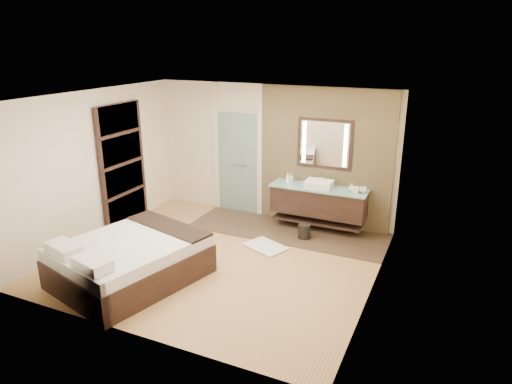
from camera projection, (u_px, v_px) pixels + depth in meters
The scene contains 15 objects.
floor at pixel (220, 259), 7.67m from camera, with size 5.00×5.00×0.00m, color olive.
tile_strip at pixel (287, 231), 8.81m from camera, with size 3.80×1.30×0.01m, color #3D2E21.
stone_wall at pixel (325, 159), 8.72m from camera, with size 2.60×0.08×2.70m, color tan.
vanity at pixel (318, 201), 8.71m from camera, with size 1.85×0.55×0.88m.
mirror_unit at pixel (325, 144), 8.57m from camera, with size 1.06×0.04×0.96m.
frosted_door at pixel (238, 159), 9.50m from camera, with size 1.10×0.12×2.70m.
shoji_partition at pixel (123, 166), 8.75m from camera, with size 0.06×1.20×2.40m.
bed at pixel (130, 260), 6.93m from camera, with size 2.11×2.40×0.79m.
bath_mat at pixel (266, 246), 8.11m from camera, with size 0.72×0.50×0.02m, color silver.
waste_bin at pixel (304, 231), 8.43m from camera, with size 0.23×0.23×0.29m, color black.
tissue_box at pixel (356, 190), 8.29m from camera, with size 0.12×0.12×0.10m, color silver.
soap_bottle_a at pixel (288, 178), 8.84m from camera, with size 0.08×0.08×0.20m, color white.
soap_bottle_b at pixel (291, 178), 8.89m from camera, with size 0.08×0.08×0.18m, color #B2B2B2.
soap_bottle_c at pixel (352, 187), 8.35m from camera, with size 0.12×0.12×0.15m, color #A7D3C9.
cup at pixel (363, 190), 8.29m from camera, with size 0.13×0.13×0.10m, color white.
Camera 1 is at (3.40, -6.04, 3.52)m, focal length 32.00 mm.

